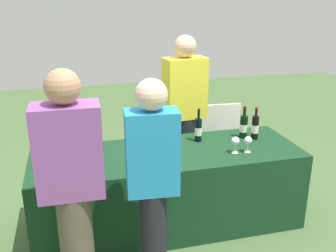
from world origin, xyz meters
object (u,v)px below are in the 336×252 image
(wine_glass_0, at_px, (160,153))
(wine_bottle_3, at_px, (244,126))
(wine_bottle_4, at_px, (255,127))
(server_pouring, at_px, (184,110))
(wine_bottle_0, at_px, (78,143))
(wine_glass_2, at_px, (248,141))
(wine_bottle_1, at_px, (96,141))
(wine_bottle_2, at_px, (198,130))
(guest_1, at_px, (153,180))
(guest_0, at_px, (72,184))
(menu_board, at_px, (219,135))
(ice_bucket, at_px, (59,149))
(wine_glass_1, at_px, (235,141))

(wine_glass_0, bearing_deg, wine_bottle_3, 21.88)
(wine_bottle_4, height_order, server_pouring, server_pouring)
(wine_bottle_0, relative_size, wine_bottle_3, 0.96)
(wine_glass_2, bearing_deg, wine_bottle_1, 165.46)
(wine_bottle_4, bearing_deg, wine_bottle_3, 145.03)
(wine_glass_0, relative_size, wine_glass_2, 0.85)
(wine_bottle_2, height_order, wine_bottle_3, wine_bottle_2)
(wine_bottle_2, bearing_deg, guest_1, -124.76)
(wine_bottle_4, distance_m, guest_0, 1.96)
(guest_0, relative_size, menu_board, 2.08)
(wine_bottle_4, height_order, wine_glass_0, wine_bottle_4)
(ice_bucket, bearing_deg, wine_bottle_1, 15.47)
(wine_bottle_3, xyz_separation_m, wine_bottle_4, (0.09, -0.06, 0.00))
(wine_bottle_1, bearing_deg, ice_bucket, -164.53)
(wine_glass_1, relative_size, guest_0, 0.09)
(wine_glass_0, distance_m, menu_board, 1.75)
(wine_bottle_1, xyz_separation_m, wine_bottle_2, (0.97, 0.03, 0.01))
(wine_bottle_3, distance_m, ice_bucket, 1.77)
(wine_glass_1, bearing_deg, guest_0, -158.33)
(wine_glass_0, relative_size, ice_bucket, 0.57)
(wine_glass_2, relative_size, server_pouring, 0.09)
(ice_bucket, bearing_deg, wine_bottle_3, 3.25)
(wine_bottle_4, bearing_deg, guest_0, -154.43)
(wine_bottle_1, xyz_separation_m, wine_glass_1, (1.20, -0.33, 0.00))
(wine_bottle_3, relative_size, guest_0, 0.19)
(wine_glass_1, relative_size, ice_bucket, 0.68)
(wine_bottle_1, height_order, guest_1, guest_1)
(wine_bottle_1, xyz_separation_m, server_pouring, (0.97, 0.48, 0.07))
(wine_bottle_1, bearing_deg, wine_bottle_0, -173.03)
(wine_glass_0, bearing_deg, guest_1, -108.76)
(wine_bottle_2, xyz_separation_m, wine_glass_0, (-0.47, -0.40, -0.03))
(server_pouring, bearing_deg, menu_board, -149.78)
(wine_bottle_3, xyz_separation_m, wine_glass_2, (-0.12, -0.35, -0.01))
(wine_bottle_3, bearing_deg, wine_glass_1, -125.14)
(wine_bottle_0, relative_size, wine_glass_0, 2.42)
(guest_0, bearing_deg, wine_glass_2, 20.83)
(wine_bottle_2, relative_size, ice_bucket, 1.45)
(wine_bottle_1, relative_size, wine_bottle_3, 0.92)
(wine_bottle_3, bearing_deg, guest_1, -140.33)
(wine_bottle_4, bearing_deg, menu_board, 87.47)
(guest_0, bearing_deg, wine_bottle_3, 29.61)
(wine_bottle_1, height_order, wine_glass_1, wine_bottle_1)
(wine_glass_2, height_order, guest_0, guest_0)
(wine_bottle_4, xyz_separation_m, wine_glass_0, (-1.03, -0.31, -0.03))
(wine_bottle_4, relative_size, wine_glass_1, 2.11)
(wine_bottle_2, distance_m, guest_0, 1.52)
(wine_bottle_4, bearing_deg, wine_bottle_1, 177.97)
(wine_glass_0, xyz_separation_m, menu_board, (1.07, 1.32, -0.43))
(wine_glass_2, bearing_deg, wine_bottle_3, 71.08)
(wine_glass_2, bearing_deg, wine_bottle_0, 167.72)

